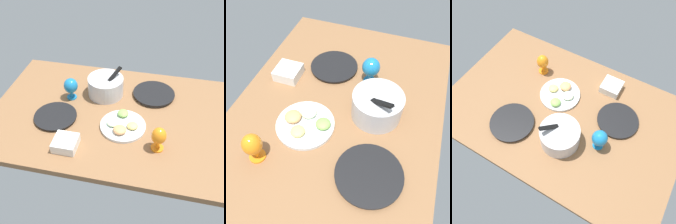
{
  "view_description": "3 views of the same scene",
  "coord_description": "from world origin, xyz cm",
  "views": [
    {
      "loc": [
        28.29,
        -134.92,
        122.17
      ],
      "look_at": [
        -0.64,
        -2.18,
        3.11
      ],
      "focal_mm": 45.4,
      "sensor_mm": 36.0,
      "label": 1
    },
    {
      "loc": [
        70.14,
        27.25,
        99.23
      ],
      "look_at": [
        -2.68,
        1.93,
        3.11
      ],
      "focal_mm": 40.45,
      "sensor_mm": 36.0,
      "label": 2
    },
    {
      "loc": [
        -44.75,
        74.26,
        137.91
      ],
      "look_at": [
        -2.27,
        1.44,
        3.11
      ],
      "focal_mm": 38.56,
      "sensor_mm": 36.0,
      "label": 3
    }
  ],
  "objects": [
    {
      "name": "ground_plane",
      "position": [
        0.0,
        0.0,
        -2.0
      ],
      "size": [
        160.0,
        104.0,
        4.0
      ],
      "primitive_type": "cube",
      "color": "#8C603D"
    },
    {
      "name": "dinner_plate_left",
      "position": [
        -35.47,
        -11.8,
        1.05
      ],
      "size": [
        27.23,
        27.23,
        2.01
      ],
      "color": "#4C4C51",
      "rests_on": "ground_plane"
    },
    {
      "name": "dinner_plate_right",
      "position": [
        23.45,
        24.56,
        1.32
      ],
      "size": [
        28.83,
        28.83,
        2.54
      ],
      "color": "#4C4C51",
      "rests_on": "ground_plane"
    },
    {
      "name": "mixing_bowl",
      "position": [
        -9.79,
        19.33,
        7.21
      ],
      "size": [
        24.46,
        24.46,
        19.43
      ],
      "color": "silver",
      "rests_on": "ground_plane"
    },
    {
      "name": "fruit_platter",
      "position": [
        7.87,
        -11.07,
        1.7
      ],
      "size": [
        28.15,
        28.15,
        5.48
      ],
      "color": "silver",
      "rests_on": "ground_plane"
    },
    {
      "name": "hurricane_glass_orange",
      "position": [
        30.44,
        -24.03,
        9.44
      ],
      "size": [
        8.41,
        8.41,
        15.4
      ],
      "color": "orange",
      "rests_on": "ground_plane"
    },
    {
      "name": "hurricane_glass_blue",
      "position": [
        -31.79,
        10.36,
        9.6
      ],
      "size": [
        9.5,
        9.5,
        15.32
      ],
      "color": "#1C7AB8",
      "rests_on": "ground_plane"
    },
    {
      "name": "square_bowl_white",
      "position": [
        -20.74,
        -33.84,
        3.3
      ],
      "size": [
        13.44,
        13.44,
        5.92
      ],
      "color": "white",
      "rests_on": "ground_plane"
    }
  ]
}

